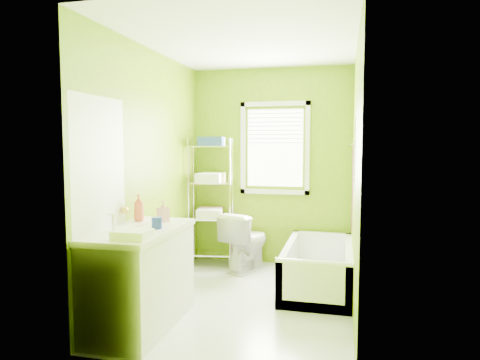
% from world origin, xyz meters
% --- Properties ---
extents(ground, '(2.90, 2.90, 0.00)m').
position_xyz_m(ground, '(0.00, 0.00, 0.00)').
color(ground, silver).
rests_on(ground, ground).
extents(room_envelope, '(2.14, 2.94, 2.62)m').
position_xyz_m(room_envelope, '(0.00, 0.00, 1.55)').
color(room_envelope, '#668B06').
rests_on(room_envelope, ground).
extents(window, '(0.92, 0.05, 1.22)m').
position_xyz_m(window, '(0.05, 1.42, 1.61)').
color(window, white).
rests_on(window, ground).
extents(door, '(0.09, 0.80, 2.00)m').
position_xyz_m(door, '(-1.04, -1.00, 1.00)').
color(door, white).
rests_on(door, ground).
extents(right_wall_decor, '(0.04, 1.48, 1.17)m').
position_xyz_m(right_wall_decor, '(1.04, -0.02, 1.32)').
color(right_wall_decor, '#3E0719').
rests_on(right_wall_decor, ground).
extents(bathtub, '(0.73, 1.57, 0.51)m').
position_xyz_m(bathtub, '(0.68, 0.56, 0.16)').
color(bathtub, white).
rests_on(bathtub, ground).
extents(toilet, '(0.62, 0.83, 0.75)m').
position_xyz_m(toilet, '(-0.25, 1.04, 0.38)').
color(toilet, white).
rests_on(toilet, ground).
extents(vanity, '(0.60, 1.16, 1.13)m').
position_xyz_m(vanity, '(-0.77, -0.84, 0.47)').
color(vanity, silver).
rests_on(vanity, ground).
extents(wire_shelf_unit, '(0.61, 0.49, 1.70)m').
position_xyz_m(wire_shelf_unit, '(-0.74, 1.17, 1.04)').
color(wire_shelf_unit, silver).
rests_on(wire_shelf_unit, ground).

